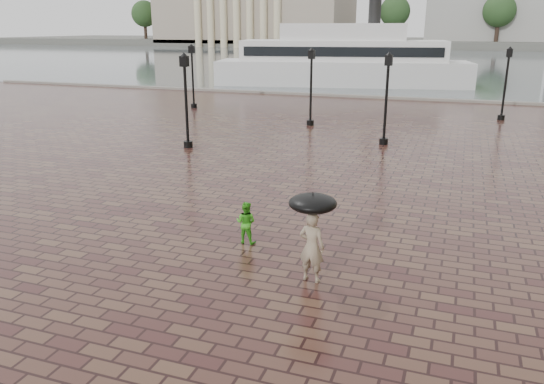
% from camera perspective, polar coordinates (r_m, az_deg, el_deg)
% --- Properties ---
extents(ground, '(300.00, 300.00, 0.00)m').
position_cam_1_polar(ground, '(15.49, -7.01, -4.43)').
color(ground, '#321817').
rests_on(ground, ground).
extents(harbour_water, '(240.00, 240.00, 0.00)m').
position_cam_1_polar(harbour_water, '(105.15, 16.61, 13.57)').
color(harbour_water, '#475056').
rests_on(harbour_water, ground).
extents(quay_edge, '(80.00, 0.60, 0.30)m').
position_cam_1_polar(quay_edge, '(45.63, 11.46, 9.85)').
color(quay_edge, slate).
rests_on(quay_edge, ground).
extents(far_shore, '(300.00, 60.00, 2.00)m').
position_cam_1_polar(far_shore, '(172.98, 18.21, 14.99)').
color(far_shore, '#4C4C47').
rests_on(far_shore, ground).
extents(far_trees, '(188.00, 8.00, 13.50)m').
position_cam_1_polar(far_trees, '(150.98, 18.16, 17.98)').
color(far_trees, '#2D2119').
rests_on(far_trees, ground).
extents(street_lamps, '(21.44, 14.44, 4.40)m').
position_cam_1_polar(street_lamps, '(31.66, 4.73, 11.17)').
color(street_lamps, black).
rests_on(street_lamps, ground).
extents(adult_pedestrian, '(0.66, 0.48, 1.70)m').
position_cam_1_polar(adult_pedestrian, '(12.34, 4.29, -5.92)').
color(adult_pedestrian, gray).
rests_on(adult_pedestrian, ground).
extents(child_pedestrian, '(0.58, 0.46, 1.18)m').
position_cam_1_polar(child_pedestrian, '(14.55, -2.82, -3.30)').
color(child_pedestrian, green).
rests_on(child_pedestrian, ground).
extents(ferry_near, '(25.72, 10.66, 8.21)m').
position_cam_1_polar(ferry_near, '(55.32, 7.54, 13.87)').
color(ferry_near, silver).
rests_on(ferry_near, ground).
extents(umbrella, '(1.10, 1.10, 1.14)m').
position_cam_1_polar(umbrella, '(11.96, 4.41, -1.22)').
color(umbrella, black).
rests_on(umbrella, ground).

